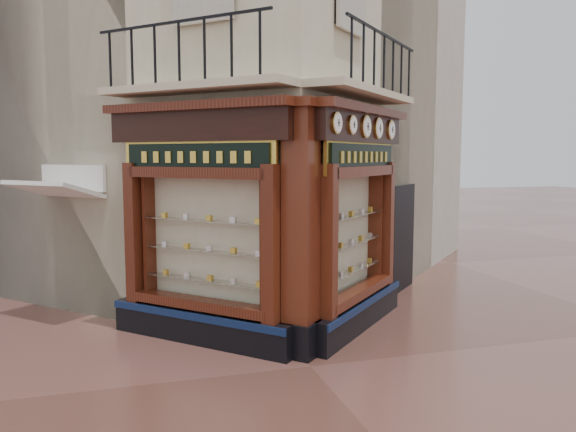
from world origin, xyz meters
name	(u,v)px	position (x,y,z in m)	size (l,w,h in m)	color
ground	(311,366)	(0.00, 0.00, 0.00)	(80.00, 80.00, 0.00)	#4E2C24
main_building	(231,36)	(0.00, 6.16, 6.00)	(8.00, 8.00, 12.00)	beige
neighbour_left	(125,68)	(-2.47, 8.63, 5.50)	(8.00, 8.00, 11.00)	#BEB5A6
neighbour_right	(298,75)	(2.47, 8.63, 5.50)	(8.00, 8.00, 11.00)	#BEB5A6
shopfront_left	(200,226)	(-1.41, 1.57, 1.98)	(2.86, 2.86, 3.98)	black
shopfront_right	(358,220)	(1.41, 1.57, 1.98)	(2.86, 2.86, 3.98)	black
corner_pilaster	(301,233)	(0.00, 0.50, 1.95)	(0.85, 0.85, 3.98)	black
balcony	(283,89)	(0.00, 1.49, 4.22)	(5.94, 2.97, 1.03)	beige
clock_a	(337,123)	(0.56, 0.45, 3.62)	(0.27, 0.27, 0.34)	gold
clock_b	(352,125)	(1.00, 0.90, 3.62)	(0.26, 0.26, 0.31)	gold
clock_c	(366,127)	(1.44, 1.34, 3.62)	(0.31, 0.31, 0.39)	gold
clock_d	(378,128)	(1.88, 1.78, 3.62)	(0.31, 0.31, 0.38)	gold
clock_e	(391,130)	(2.39, 2.28, 3.62)	(0.30, 0.30, 0.38)	gold
awning	(60,319)	(-3.85, 3.64, 0.00)	(1.70, 1.02, 0.08)	silver
signboard_left	(196,157)	(-1.46, 1.51, 3.10)	(2.17, 2.17, 0.58)	gold
signboard_right	(363,157)	(1.46, 1.51, 3.10)	(2.21, 2.21, 0.59)	gold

